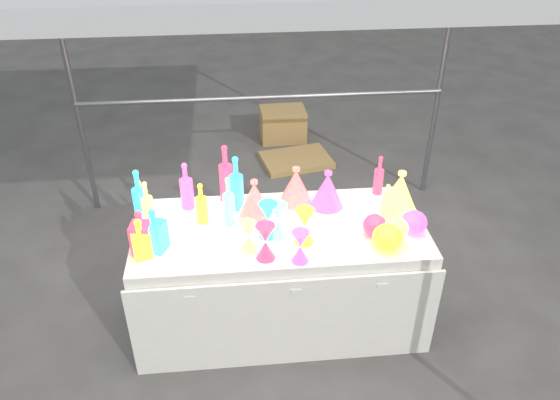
{
  "coord_description": "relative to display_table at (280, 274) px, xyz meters",
  "views": [
    {
      "loc": [
        -0.27,
        -2.72,
        2.73
      ],
      "look_at": [
        0.0,
        0.0,
        0.95
      ],
      "focal_mm": 35.0,
      "sensor_mm": 36.0,
      "label": 1
    }
  ],
  "objects": [
    {
      "name": "globe_2",
      "position": [
        0.56,
        -0.12,
        0.44
      ],
      "size": [
        0.19,
        0.19,
        0.12
      ],
      "primitive_type": null,
      "rotation": [
        0.0,
        0.0,
        -0.29
      ],
      "color": "#D84516",
      "rests_on": "display_table"
    },
    {
      "name": "bottle_0",
      "position": [
        -0.85,
        0.19,
        0.52
      ],
      "size": [
        0.09,
        0.09,
        0.28
      ],
      "primitive_type": null,
      "rotation": [
        0.0,
        0.0,
        0.41
      ],
      "color": "red",
      "rests_on": "display_table"
    },
    {
      "name": "hourglass_4",
      "position": [
        0.13,
        -0.15,
        0.49
      ],
      "size": [
        0.15,
        0.15,
        0.23
      ],
      "primitive_type": null,
      "rotation": [
        0.0,
        0.0,
        -0.38
      ],
      "color": "red",
      "rests_on": "display_table"
    },
    {
      "name": "lampshade_2",
      "position": [
        0.33,
        0.22,
        0.5
      ],
      "size": [
        0.25,
        0.25,
        0.26
      ],
      "primitive_type": null,
      "rotation": [
        0.0,
        0.0,
        -0.17
      ],
      "color": "#1D66AA",
      "rests_on": "display_table"
    },
    {
      "name": "bottle_4",
      "position": [
        -0.8,
        0.13,
        0.53
      ],
      "size": [
        0.08,
        0.08,
        0.3
      ],
      "primitive_type": null,
      "rotation": [
        0.0,
        0.0,
        0.11
      ],
      "color": "teal",
      "rests_on": "display_table"
    },
    {
      "name": "decanter_2",
      "position": [
        -0.74,
        -0.14,
        0.51
      ],
      "size": [
        0.15,
        0.15,
        0.28
      ],
      "primitive_type": null,
      "rotation": [
        0.0,
        0.0,
        -0.41
      ],
      "color": "#1B981B",
      "rests_on": "display_table"
    },
    {
      "name": "hourglass_2",
      "position": [
        -0.2,
        -0.2,
        0.47
      ],
      "size": [
        0.1,
        0.1,
        0.19
      ],
      "primitive_type": null,
      "rotation": [
        0.0,
        0.0,
        -0.08
      ],
      "color": "teal",
      "rests_on": "display_table"
    },
    {
      "name": "bottle_5",
      "position": [
        -0.31,
        0.08,
        0.54
      ],
      "size": [
        0.08,
        0.08,
        0.33
      ],
      "primitive_type": null,
      "rotation": [
        0.0,
        0.0,
        0.06
      ],
      "color": "#BB257B",
      "rests_on": "display_table"
    },
    {
      "name": "cardboard_box_flat",
      "position": [
        0.38,
        2.15,
        -0.34
      ],
      "size": [
        0.76,
        0.61,
        0.06
      ],
      "primitive_type": "cube",
      "rotation": [
        0.0,
        0.0,
        0.2
      ],
      "color": "tan",
      "rests_on": "ground"
    },
    {
      "name": "lampshade_3",
      "position": [
        0.78,
        0.14,
        0.51
      ],
      "size": [
        0.3,
        0.3,
        0.28
      ],
      "primitive_type": null,
      "rotation": [
        0.0,
        0.0,
        -0.37
      ],
      "color": "teal",
      "rests_on": "display_table"
    },
    {
      "name": "bottle_3",
      "position": [
        -0.57,
        0.29,
        0.54
      ],
      "size": [
        0.11,
        0.11,
        0.33
      ],
      "primitive_type": null,
      "rotation": [
        0.0,
        0.0,
        -0.44
      ],
      "color": "#1D66AA",
      "rests_on": "display_table"
    },
    {
      "name": "bottle_2",
      "position": [
        -0.32,
        0.36,
        0.58
      ],
      "size": [
        0.1,
        0.1,
        0.4
      ],
      "primitive_type": null,
      "rotation": [
        0.0,
        0.0,
        -0.19
      ],
      "color": "#D84516",
      "rests_on": "display_table"
    },
    {
      "name": "display_table",
      "position": [
        0.0,
        0.0,
        0.0
      ],
      "size": [
        1.84,
        0.83,
        0.75
      ],
      "color": "white",
      "rests_on": "ground"
    },
    {
      "name": "bottle_7",
      "position": [
        -0.25,
        0.25,
        0.56
      ],
      "size": [
        0.11,
        0.11,
        0.38
      ],
      "primitive_type": null,
      "rotation": [
        0.0,
        0.0,
        -0.35
      ],
      "color": "#1B981B",
      "rests_on": "display_table"
    },
    {
      "name": "cardboard_box_closed",
      "position": [
        0.3,
        2.71,
        -0.2
      ],
      "size": [
        0.49,
        0.37,
        0.35
      ],
      "primitive_type": "cube",
      "rotation": [
        0.0,
        0.0,
        0.04
      ],
      "color": "tan",
      "rests_on": "ground"
    },
    {
      "name": "bottle_6",
      "position": [
        -0.47,
        0.12,
        0.52
      ],
      "size": [
        0.09,
        0.09,
        0.28
      ],
      "primitive_type": null,
      "rotation": [
        0.0,
        0.0,
        0.27
      ],
      "color": "red",
      "rests_on": "display_table"
    },
    {
      "name": "bottle_11",
      "position": [
        0.67,
        0.04,
        0.5
      ],
      "size": [
        0.07,
        0.07,
        0.25
      ],
      "primitive_type": null,
      "rotation": [
        0.0,
        0.0,
        -0.41
      ],
      "color": "teal",
      "rests_on": "display_table"
    },
    {
      "name": "globe_0",
      "position": [
        0.6,
        -0.27,
        0.45
      ],
      "size": [
        0.22,
        0.22,
        0.14
      ],
      "primitive_type": null,
      "rotation": [
        0.0,
        0.0,
        -0.3
      ],
      "color": "red",
      "rests_on": "display_table"
    },
    {
      "name": "bottle_1",
      "position": [
        -0.85,
        0.16,
        0.56
      ],
      "size": [
        0.1,
        0.1,
        0.37
      ],
      "primitive_type": null,
      "rotation": [
        0.0,
        0.0,
        -0.23
      ],
      "color": "#1B981B",
      "rests_on": "display_table"
    },
    {
      "name": "ground",
      "position": [
        -0.0,
        0.01,
        -0.37
      ],
      "size": [
        80.0,
        80.0,
        0.0
      ],
      "primitive_type": "plane",
      "color": "#5F5D58",
      "rests_on": "ground"
    },
    {
      "name": "globe_1",
      "position": [
        0.67,
        -0.17,
        0.44
      ],
      "size": [
        0.17,
        0.17,
        0.12
      ],
      "primitive_type": null,
      "rotation": [
        0.0,
        0.0,
        0.09
      ],
      "color": "teal",
      "rests_on": "display_table"
    },
    {
      "name": "decanter_1",
      "position": [
        -0.81,
        -0.15,
        0.51
      ],
      "size": [
        0.13,
        0.13,
        0.28
      ],
      "primitive_type": null,
      "rotation": [
        0.0,
        0.0,
        -0.15
      ],
      "color": "#D84516",
      "rests_on": "display_table"
    },
    {
      "name": "hourglass_1",
      "position": [
        0.08,
        -0.33,
        0.48
      ],
      "size": [
        0.11,
        0.11,
        0.2
      ],
      "primitive_type": null,
      "rotation": [
        0.0,
        0.0,
        0.11
      ],
      "color": "#1D66AA",
      "rests_on": "display_table"
    },
    {
      "name": "decanter_0",
      "position": [
        -0.81,
        -0.19,
        0.5
      ],
      "size": [
        0.13,
        0.13,
        0.25
      ],
      "primitive_type": null,
      "rotation": [
        0.0,
        0.0,
        0.32
      ],
      "color": "red",
      "rests_on": "display_table"
    },
    {
      "name": "globe_3",
      "position": [
        0.8,
        -0.12,
        0.44
      ],
      "size": [
        0.2,
        0.2,
        0.13
      ],
      "primitive_type": null,
      "rotation": [
        0.0,
        0.0,
        -0.23
      ],
      "color": "#1D66AA",
      "rests_on": "display_table"
    },
    {
      "name": "bottle_9",
      "position": [
        0.7,
        0.34,
        0.52
      ],
      "size": [
        0.07,
        0.07,
        0.28
      ],
      "primitive_type": null,
      "rotation": [
        0.0,
        0.0,
        0.1
      ],
      "color": "#D84516",
      "rests_on": "display_table"
    },
    {
      "name": "hourglass_0",
      "position": [
        -0.11,
        -0.28,
        0.49
      ],
      "size": [
        0.15,
        0.15,
        0.23
      ],
      "primitive_type": null,
      "rotation": [
        0.0,
        0.0,
        0.38
      ],
      "color": "#D84516",
      "rests_on": "display_table"
    },
    {
      "name": "lampshade_1",
      "position": [
        0.13,
        0.29,
        0.5
      ],
      "size": [
        0.24,
        0.24,
        0.26
      ],
      "primitive_type": null,
      "rotation": [
        0.0,
        0.0,
        -0.11
      ],
      "color": "gold",
      "rests_on": "display_table"
    },
    {
      "name": "hourglass_5",
      "position": [
        -0.08,
        -0.07,
        0.49
      ],
      "size": [
        0.13,
        0.13,
        0.23
      ],
      "primitive_type": null,
      "rotation": [
        0.0,
        0.0,
        0.11
      ],
      "color": "#1B981B",
      "rests_on": "display_table"
    },
    {
      "name": "hourglass_3",
      "position": [
        -0.02,
        -0.08,
        0.49
      ],
      "size": [
        0.13,
        0.13,
        0.23
      ],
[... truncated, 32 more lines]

